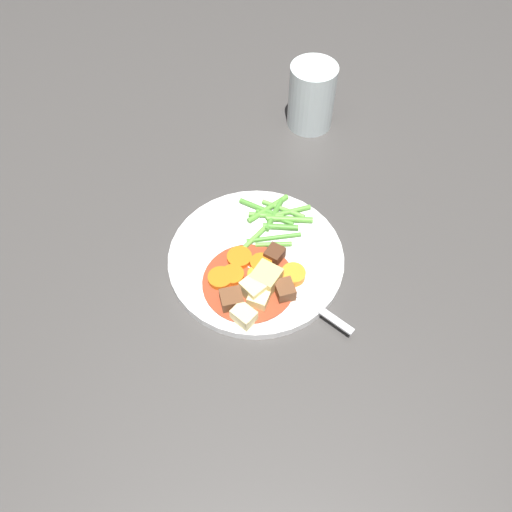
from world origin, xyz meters
TOP-DOWN VIEW (x-y plane):
  - ground_plane at (0.00, 0.00)m, footprint 3.00×3.00m
  - dinner_plate at (0.00, 0.00)m, footprint 0.25×0.25m
  - stew_sauce at (0.05, 0.00)m, footprint 0.13×0.13m
  - carrot_slice_0 at (0.04, 0.01)m, footprint 0.03×0.03m
  - carrot_slice_1 at (0.04, -0.02)m, footprint 0.03×0.03m
  - carrot_slice_2 at (0.01, -0.02)m, footprint 0.04×0.04m
  - carrot_slice_3 at (0.05, -0.04)m, footprint 0.05×0.05m
  - carrot_slice_4 at (0.02, 0.01)m, footprint 0.03×0.03m
  - carrot_slice_5 at (0.02, 0.06)m, footprint 0.05×0.05m
  - potato_chunk_0 at (0.08, 0.02)m, footprint 0.03×0.03m
  - potato_chunk_1 at (0.10, 0.01)m, footprint 0.03×0.04m
  - potato_chunk_2 at (0.04, 0.02)m, footprint 0.04×0.04m
  - potato_chunk_3 at (0.06, 0.01)m, footprint 0.04×0.04m
  - meat_chunk_0 at (0.00, 0.03)m, footprint 0.03×0.03m
  - meat_chunk_1 at (0.08, -0.02)m, footprint 0.04×0.04m
  - meat_chunk_2 at (0.05, 0.05)m, footprint 0.04×0.03m
  - green_bean_0 at (-0.09, 0.03)m, footprint 0.04×0.07m
  - green_bean_1 at (-0.02, 0.02)m, footprint 0.02×0.05m
  - green_bean_2 at (-0.06, 0.03)m, footprint 0.02×0.05m
  - green_bean_3 at (-0.07, 0.01)m, footprint 0.02×0.06m
  - green_bean_4 at (-0.09, 0.02)m, footprint 0.02×0.07m
  - green_bean_5 at (-0.04, 0.02)m, footprint 0.03×0.08m
  - green_bean_6 at (-0.07, -0.00)m, footprint 0.01×0.05m
  - green_bean_7 at (-0.09, 0.00)m, footprint 0.06×0.05m
  - green_bean_8 at (-0.09, -0.01)m, footprint 0.02×0.06m
  - green_bean_9 at (-0.03, -0.01)m, footprint 0.06×0.04m
  - green_bean_10 at (-0.07, 0.04)m, footprint 0.02×0.07m
  - green_bean_11 at (-0.08, 0.01)m, footprint 0.06×0.02m
  - fork at (0.05, 0.06)m, footprint 0.10×0.16m
  - water_glass at (-0.31, 0.03)m, footprint 0.08×0.08m

SIDE VIEW (x-z plane):
  - ground_plane at x=0.00m, z-range 0.00..0.00m
  - dinner_plate at x=0.00m, z-range 0.00..0.01m
  - stew_sauce at x=0.05m, z-range 0.01..0.02m
  - fork at x=0.05m, z-range 0.01..0.02m
  - green_bean_5 at x=-0.04m, z-range 0.01..0.02m
  - green_bean_3 at x=-0.07m, z-range 0.01..0.02m
  - green_bean_1 at x=-0.02m, z-range 0.01..0.02m
  - green_bean_4 at x=-0.09m, z-range 0.01..0.02m
  - green_bean_9 at x=-0.03m, z-range 0.01..0.02m
  - green_bean_6 at x=-0.07m, z-range 0.01..0.02m
  - green_bean_0 at x=-0.09m, z-range 0.01..0.02m
  - green_bean_8 at x=-0.09m, z-range 0.01..0.02m
  - green_bean_7 at x=-0.09m, z-range 0.01..0.02m
  - green_bean_11 at x=-0.08m, z-range 0.01..0.02m
  - green_bean_2 at x=-0.06m, z-range 0.01..0.02m
  - green_bean_10 at x=-0.07m, z-range 0.01..0.02m
  - carrot_slice_1 at x=0.04m, z-range 0.01..0.02m
  - carrot_slice_2 at x=0.01m, z-range 0.01..0.02m
  - carrot_slice_3 at x=0.05m, z-range 0.01..0.02m
  - carrot_slice_5 at x=0.02m, z-range 0.01..0.03m
  - carrot_slice_0 at x=0.04m, z-range 0.01..0.03m
  - carrot_slice_4 at x=0.02m, z-range 0.01..0.03m
  - potato_chunk_0 at x=0.08m, z-range 0.01..0.03m
  - meat_chunk_0 at x=0.00m, z-range 0.01..0.03m
  - potato_chunk_1 at x=0.10m, z-range 0.01..0.03m
  - meat_chunk_1 at x=0.08m, z-range 0.01..0.03m
  - meat_chunk_2 at x=0.05m, z-range 0.01..0.04m
  - potato_chunk_3 at x=0.06m, z-range 0.01..0.04m
  - potato_chunk_2 at x=0.04m, z-range 0.01..0.04m
  - water_glass at x=-0.31m, z-range 0.00..0.11m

